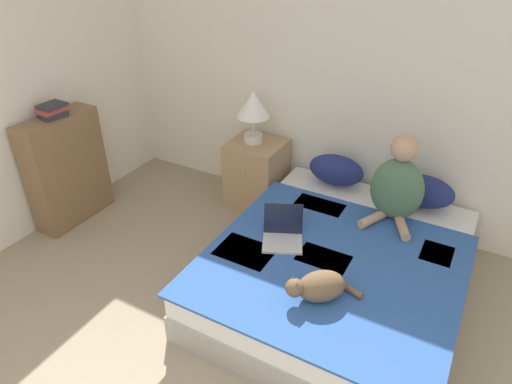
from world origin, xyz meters
The scene contains 11 objects.
wall_back centered at (0.00, 3.63, 1.27)m, with size 6.02×0.05×2.55m.
bed centered at (0.13, 2.55, 0.20)m, with size 1.69×2.02×0.40m.
pillow_near centered at (-0.24, 3.40, 0.53)m, with size 0.49×0.27×0.26m.
pillow_far centered at (0.50, 3.40, 0.53)m, with size 0.49×0.27×0.26m.
person_sitting centered at (0.34, 3.10, 0.70)m, with size 0.40×0.39×0.70m.
cat_tabby centered at (0.17, 2.00, 0.50)m, with size 0.42×0.36×0.19m.
laptop_open centered at (-0.28, 2.43, 0.45)m, with size 0.37×0.37×0.24m.
nightstand centered at (-1.00, 3.33, 0.32)m, with size 0.49×0.47×0.65m.
table_lamp centered at (-1.03, 3.34, 0.98)m, with size 0.30×0.30×0.48m.
bookshelf centered at (-2.35, 2.31, 0.50)m, with size 0.25×0.71×0.99m.
book_stack_top centered at (-2.35, 2.31, 1.05)m, with size 0.18×0.23×0.11m.
Camera 1 is at (0.84, 0.02, 2.42)m, focal length 32.00 mm.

